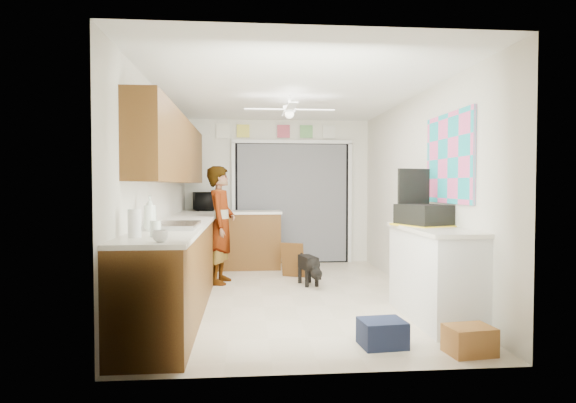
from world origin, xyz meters
name	(u,v)px	position (x,y,z in m)	size (l,w,h in m)	color
floor	(291,295)	(0.00, 0.00, 0.00)	(5.00, 5.00, 0.00)	beige
ceiling	(291,93)	(0.00, 0.00, 2.50)	(5.00, 5.00, 0.00)	white
wall_back	(278,192)	(0.00, 2.50, 1.25)	(3.20, 3.20, 0.00)	silver
wall_front	(323,202)	(0.00, -2.50, 1.25)	(3.20, 3.20, 0.00)	silver
wall_left	(159,195)	(-1.60, 0.00, 1.25)	(5.00, 5.00, 0.00)	silver
wall_right	(417,194)	(1.60, 0.00, 1.25)	(5.00, 5.00, 0.00)	silver
left_base_cabinets	(184,260)	(-1.30, 0.00, 0.45)	(0.60, 4.80, 0.90)	brown
left_countertop	(185,222)	(-1.29, 0.00, 0.92)	(0.62, 4.80, 0.04)	white
upper_cabinets	(174,150)	(-1.44, 0.20, 1.80)	(0.32, 4.00, 0.80)	brown
sink_basin	(172,226)	(-1.29, -1.00, 0.95)	(0.50, 0.76, 0.06)	silver
faucet	(153,217)	(-1.48, -1.00, 1.05)	(0.03, 0.03, 0.22)	silver
peninsula_base	(249,241)	(-0.50, 2.00, 0.45)	(1.00, 0.60, 0.90)	brown
peninsula_top	(249,212)	(-0.50, 2.00, 0.92)	(1.04, 0.64, 0.04)	white
back_opening_recess	(292,203)	(0.25, 2.47, 1.05)	(2.00, 0.06, 2.10)	black
curtain_panel	(292,203)	(0.25, 2.43, 1.05)	(1.90, 0.03, 2.05)	slate
door_trim_left	(233,203)	(-0.77, 2.44, 1.05)	(0.06, 0.04, 2.10)	white
door_trim_right	(350,203)	(1.27, 2.44, 1.05)	(0.06, 0.04, 2.10)	white
door_trim_head	(292,142)	(0.25, 2.44, 2.12)	(2.10, 0.04, 0.06)	white
header_frame_0	(243,131)	(-0.60, 2.47, 2.30)	(0.22, 0.02, 0.22)	#E5D94C
header_frame_2	(284,131)	(0.10, 2.47, 2.30)	(0.22, 0.02, 0.22)	#B9455A
header_frame_3	(306,132)	(0.50, 2.47, 2.30)	(0.22, 0.02, 0.22)	#66A65F
header_frame_4	(329,132)	(0.90, 2.47, 2.30)	(0.22, 0.02, 0.22)	silver
route66_sign	(223,131)	(-0.95, 2.47, 2.30)	(0.22, 0.02, 0.26)	silver
right_counter_base	(434,275)	(1.35, -1.20, 0.45)	(0.50, 1.40, 0.90)	white
right_counter_top	(433,229)	(1.34, -1.20, 0.92)	(0.54, 1.44, 0.04)	white
abstract_painting	(449,158)	(1.58, -1.00, 1.65)	(0.03, 1.15, 0.95)	#F65A9E
ceiling_fan	(289,110)	(0.00, 0.20, 2.32)	(1.14, 1.14, 0.24)	white
microwave	(206,201)	(-1.23, 2.25, 1.09)	(0.55, 0.37, 0.31)	black
soap_bottle	(150,213)	(-1.44, -1.34, 1.11)	(0.13, 0.13, 0.33)	silver
cup	(160,236)	(-1.19, -2.25, 0.99)	(0.12, 0.12, 0.09)	white
jar_b	(155,229)	(-1.30, -1.86, 1.01)	(0.09, 0.09, 0.14)	silver
paper_towel_roll	(134,223)	(-1.46, -1.90, 1.06)	(0.11, 0.11, 0.23)	white
suitcase	(423,215)	(1.32, -0.96, 1.05)	(0.39, 0.52, 0.22)	black
suitcase_rim	(423,225)	(1.32, -0.96, 0.94)	(0.44, 0.58, 0.02)	yellow
suitcase_lid	(414,191)	(1.32, -0.67, 1.30)	(0.42, 0.03, 0.50)	black
cardboard_box	(469,340)	(1.25, -2.20, 0.11)	(0.36, 0.27, 0.23)	#B57638
navy_crate	(382,333)	(0.60, -1.95, 0.11)	(0.37, 0.31, 0.22)	#161D37
cabinet_door_panel	(293,260)	(0.13, 1.12, 0.26)	(0.35, 0.03, 0.52)	brown
man	(221,225)	(-0.90, 0.81, 0.81)	(0.59, 0.39, 1.63)	white
dog	(308,269)	(0.29, 0.59, 0.22)	(0.24, 0.57, 0.44)	black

